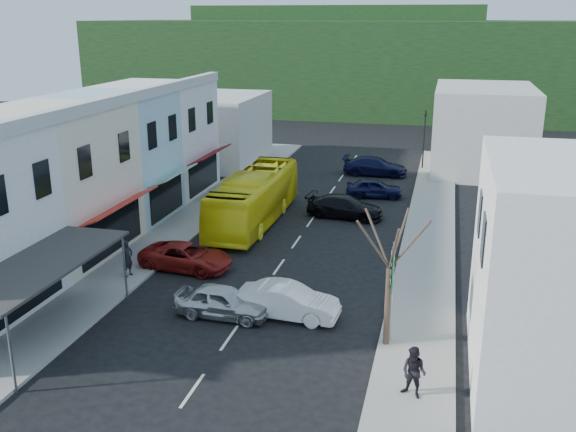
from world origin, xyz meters
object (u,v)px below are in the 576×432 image
object	(u,v)px
car_white	(287,302)
traffic_signal	(424,140)
car_silver	(223,302)
pedestrian_left	(128,260)
car_red	(186,256)
street_tree	(390,268)
bus	(254,199)
direction_sign	(391,296)
pedestrian_right	(414,374)

from	to	relation	value
car_white	traffic_signal	distance (m)	30.63
car_silver	pedestrian_left	world-z (taller)	pedestrian_left
car_red	street_tree	bearing A→B (deg)	-112.81
bus	direction_sign	distance (m)	17.01
pedestrian_right	traffic_signal	distance (m)	35.44
pedestrian_right	direction_sign	distance (m)	4.15
pedestrian_right	direction_sign	world-z (taller)	direction_sign
car_white	pedestrian_right	world-z (taller)	pedestrian_right
pedestrian_right	traffic_signal	size ratio (longest dim) A/B	0.33
car_silver	car_red	bearing A→B (deg)	39.32
car_silver	pedestrian_right	world-z (taller)	pedestrian_right
bus	pedestrian_right	world-z (taller)	bus
car_white	car_red	distance (m)	7.69
car_silver	bus	bearing A→B (deg)	12.50
pedestrian_left	car_silver	bearing A→B (deg)	-99.09
car_white	bus	bearing A→B (deg)	26.48
car_white	car_red	world-z (taller)	same
direction_sign	traffic_signal	distance (m)	31.55
pedestrian_left	pedestrian_right	world-z (taller)	same
direction_sign	pedestrian_right	bearing A→B (deg)	-78.08
car_red	pedestrian_left	bearing A→B (deg)	134.64
pedestrian_left	pedestrian_right	size ratio (longest dim) A/B	1.00
bus	traffic_signal	distance (m)	20.18
car_white	direction_sign	xyz separation A→B (m)	(4.55, -1.30, 1.36)
car_red	street_tree	size ratio (longest dim) A/B	0.68
street_tree	traffic_signal	size ratio (longest dim) A/B	1.32
bus	traffic_signal	xyz separation A→B (m)	(9.70, 17.67, 1.00)
pedestrian_right	street_tree	size ratio (longest dim) A/B	0.25
car_white	car_red	xyz separation A→B (m)	(-6.46, 4.18, 0.00)
direction_sign	traffic_signal	xyz separation A→B (m)	(-0.13, 31.55, 0.49)
car_red	street_tree	distance (m)	12.64
bus	car_silver	size ratio (longest dim) A/B	2.64
car_silver	car_white	distance (m)	2.82
car_silver	traffic_signal	xyz separation A→B (m)	(7.18, 30.87, 1.85)
bus	direction_sign	xyz separation A→B (m)	(9.83, -13.87, 0.51)
street_tree	pedestrian_right	bearing A→B (deg)	-70.37
car_red	traffic_signal	xyz separation A→B (m)	(10.88, 26.07, 1.85)
car_red	direction_sign	distance (m)	12.37
bus	traffic_signal	size ratio (longest dim) A/B	2.27
car_red	traffic_signal	world-z (taller)	traffic_signal
car_silver	pedestrian_left	xyz separation A→B (m)	(-6.02, 2.89, 0.30)
bus	pedestrian_left	size ratio (longest dim) A/B	6.82
car_white	pedestrian_left	xyz separation A→B (m)	(-8.78, 2.27, 0.30)
car_silver	pedestrian_left	bearing A→B (deg)	66.05
car_silver	street_tree	world-z (taller)	street_tree
car_silver	traffic_signal	distance (m)	31.75
pedestrian_left	direction_sign	distance (m)	13.84
pedestrian_left	direction_sign	size ratio (longest dim) A/B	0.41
street_tree	car_silver	bearing A→B (deg)	172.18
bus	direction_sign	size ratio (longest dim) A/B	2.81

